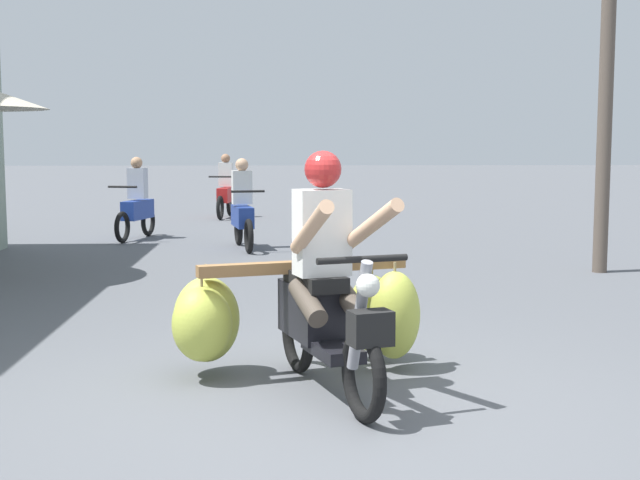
{
  "coord_description": "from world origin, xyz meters",
  "views": [
    {
      "loc": [
        -0.23,
        -5.09,
        1.62
      ],
      "look_at": [
        0.07,
        1.41,
        0.9
      ],
      "focal_mm": 48.7,
      "sensor_mm": 36.0,
      "label": 1
    }
  ],
  "objects_px": {
    "motorbike_distant_far_ahead": "(226,192)",
    "motorbike_main_loaded": "(300,307)",
    "motorbike_distant_ahead_left": "(137,206)",
    "motorbike_distant_ahead_right": "(243,212)"
  },
  "relations": [
    {
      "from": "motorbike_distant_far_ahead",
      "to": "motorbike_distant_ahead_right",
      "type": "bearing_deg",
      "value": -83.9
    },
    {
      "from": "motorbike_distant_far_ahead",
      "to": "motorbike_main_loaded",
      "type": "bearing_deg",
      "value": -84.33
    },
    {
      "from": "motorbike_main_loaded",
      "to": "motorbike_distant_ahead_left",
      "type": "distance_m",
      "value": 9.39
    },
    {
      "from": "motorbike_main_loaded",
      "to": "motorbike_distant_far_ahead",
      "type": "bearing_deg",
      "value": 95.67
    },
    {
      "from": "motorbike_distant_ahead_right",
      "to": "motorbike_distant_far_ahead",
      "type": "height_order",
      "value": "same"
    },
    {
      "from": "motorbike_main_loaded",
      "to": "motorbike_distant_ahead_right",
      "type": "bearing_deg",
      "value": 95.35
    },
    {
      "from": "motorbike_distant_ahead_left",
      "to": "motorbike_distant_ahead_right",
      "type": "bearing_deg",
      "value": -38.12
    },
    {
      "from": "motorbike_main_loaded",
      "to": "motorbike_distant_far_ahead",
      "type": "height_order",
      "value": "motorbike_main_loaded"
    },
    {
      "from": "motorbike_distant_ahead_left",
      "to": "motorbike_distant_far_ahead",
      "type": "bearing_deg",
      "value": 73.82
    },
    {
      "from": "motorbike_distant_ahead_right",
      "to": "motorbike_main_loaded",
      "type": "bearing_deg",
      "value": -84.65
    }
  ]
}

